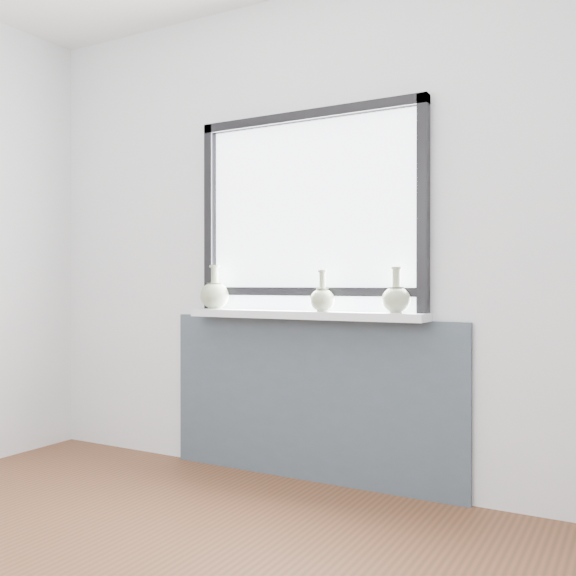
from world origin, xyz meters
The scene contains 7 objects.
back_wall centered at (0.00, 1.81, 1.30)m, with size 3.60×0.02×2.60m, color silver.
apron_panel centered at (0.00, 1.78, 0.43)m, with size 1.70×0.03×0.86m, color #3E4856.
windowsill centered at (0.00, 1.71, 0.88)m, with size 1.32×0.18×0.04m, color white.
window centered at (0.00, 1.77, 1.44)m, with size 1.30×0.06×1.05m.
vase_a centered at (-0.56, 1.71, 0.98)m, with size 0.16×0.16×0.25m.
vase_b centered at (0.12, 1.69, 0.97)m, with size 0.13×0.13×0.21m.
vase_c centered at (0.51, 1.71, 0.97)m, with size 0.14×0.14×0.22m.
Camera 1 is at (1.55, -1.24, 1.04)m, focal length 40.00 mm.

